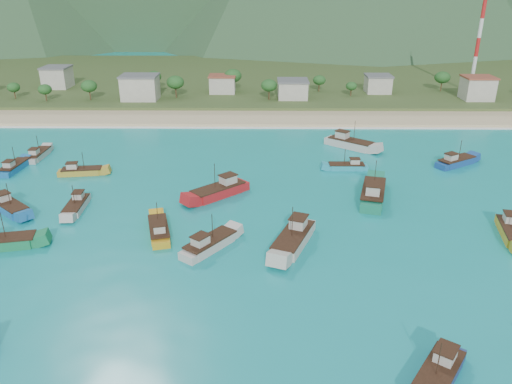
{
  "coord_description": "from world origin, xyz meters",
  "views": [
    {
      "loc": [
        7.22,
        -61.81,
        37.21
      ],
      "look_at": [
        6.34,
        18.0,
        3.0
      ],
      "focal_mm": 35.0,
      "sensor_mm": 36.0,
      "label": 1
    }
  ],
  "objects_px": {
    "radio_tower": "(479,38)",
    "boat_23": "(209,245)",
    "boat_5": "(350,144)",
    "boat_26": "(456,162)",
    "boat_19": "(347,167)",
    "boat_2": "(294,239)",
    "boat_13": "(511,232)",
    "boat_20": "(38,155)",
    "boat_28": "(81,172)",
    "boat_1": "(77,206)",
    "boat_15": "(437,377)",
    "boat_27": "(373,194)",
    "boat_30": "(14,168)",
    "boat_12": "(1,243)",
    "boat_4": "(10,208)",
    "boat_11": "(219,191)",
    "boat_0": "(159,231)"
  },
  "relations": [
    {
      "from": "radio_tower",
      "to": "boat_23",
      "type": "xyz_separation_m",
      "value": [
        -78.51,
        -104.7,
        -18.82
      ]
    },
    {
      "from": "boat_5",
      "to": "boat_26",
      "type": "relative_size",
      "value": 1.15
    },
    {
      "from": "boat_23",
      "to": "boat_26",
      "type": "distance_m",
      "value": 61.99
    },
    {
      "from": "radio_tower",
      "to": "boat_19",
      "type": "distance_m",
      "value": 90.08
    },
    {
      "from": "boat_2",
      "to": "boat_13",
      "type": "relative_size",
      "value": 1.18
    },
    {
      "from": "boat_20",
      "to": "boat_28",
      "type": "distance_m",
      "value": 16.77
    },
    {
      "from": "boat_13",
      "to": "boat_28",
      "type": "relative_size",
      "value": 1.15
    },
    {
      "from": "boat_1",
      "to": "boat_15",
      "type": "distance_m",
      "value": 64.13
    },
    {
      "from": "boat_5",
      "to": "boat_27",
      "type": "relative_size",
      "value": 0.86
    },
    {
      "from": "boat_2",
      "to": "boat_1",
      "type": "bearing_deg",
      "value": 3.1
    },
    {
      "from": "boat_13",
      "to": "boat_30",
      "type": "relative_size",
      "value": 1.15
    },
    {
      "from": "boat_12",
      "to": "boat_19",
      "type": "height_order",
      "value": "boat_12"
    },
    {
      "from": "boat_4",
      "to": "boat_12",
      "type": "height_order",
      "value": "boat_12"
    },
    {
      "from": "radio_tower",
      "to": "boat_11",
      "type": "xyz_separation_m",
      "value": [
        -78.61,
        -84.8,
        -18.63
      ]
    },
    {
      "from": "boat_11",
      "to": "boat_5",
      "type": "bearing_deg",
      "value": -87.34
    },
    {
      "from": "boat_28",
      "to": "boat_30",
      "type": "xyz_separation_m",
      "value": [
        -14.9,
        2.27,
        0.02
      ]
    },
    {
      "from": "boat_5",
      "to": "boat_28",
      "type": "xyz_separation_m",
      "value": [
        -58.31,
        -18.56,
        -0.34
      ]
    },
    {
      "from": "boat_11",
      "to": "boat_12",
      "type": "height_order",
      "value": "boat_11"
    },
    {
      "from": "boat_19",
      "to": "boat_28",
      "type": "xyz_separation_m",
      "value": [
        -55.31,
        -3.59,
        0.06
      ]
    },
    {
      "from": "boat_30",
      "to": "boat_23",
      "type": "bearing_deg",
      "value": -32.97
    },
    {
      "from": "boat_15",
      "to": "boat_20",
      "type": "relative_size",
      "value": 1.08
    },
    {
      "from": "boat_11",
      "to": "boat_27",
      "type": "xyz_separation_m",
      "value": [
        28.23,
        -1.36,
        0.12
      ]
    },
    {
      "from": "boat_4",
      "to": "boat_1",
      "type": "bearing_deg",
      "value": 135.61
    },
    {
      "from": "boat_11",
      "to": "boat_15",
      "type": "xyz_separation_m",
      "value": [
        25.44,
        -46.44,
        -0.2
      ]
    },
    {
      "from": "boat_0",
      "to": "boat_27",
      "type": "xyz_separation_m",
      "value": [
        36.52,
        14.08,
        0.37
      ]
    },
    {
      "from": "boat_15",
      "to": "boat_26",
      "type": "relative_size",
      "value": 0.97
    },
    {
      "from": "boat_5",
      "to": "boat_13",
      "type": "relative_size",
      "value": 1.1
    },
    {
      "from": "boat_19",
      "to": "boat_30",
      "type": "bearing_deg",
      "value": 90.94
    },
    {
      "from": "boat_12",
      "to": "boat_20",
      "type": "distance_m",
      "value": 42.36
    },
    {
      "from": "boat_1",
      "to": "boat_27",
      "type": "height_order",
      "value": "boat_27"
    },
    {
      "from": "boat_23",
      "to": "boat_30",
      "type": "height_order",
      "value": "boat_23"
    },
    {
      "from": "boat_1",
      "to": "boat_20",
      "type": "distance_m",
      "value": 32.61
    },
    {
      "from": "boat_13",
      "to": "boat_11",
      "type": "bearing_deg",
      "value": -5.79
    },
    {
      "from": "boat_30",
      "to": "boat_0",
      "type": "bearing_deg",
      "value": -34.74
    },
    {
      "from": "boat_2",
      "to": "radio_tower",
      "type": "bearing_deg",
      "value": -101.2
    },
    {
      "from": "boat_0",
      "to": "boat_13",
      "type": "xyz_separation_m",
      "value": [
        55.32,
        0.09,
        0.07
      ]
    },
    {
      "from": "boat_4",
      "to": "boat_30",
      "type": "height_order",
      "value": "boat_4"
    },
    {
      "from": "boat_5",
      "to": "boat_27",
      "type": "xyz_separation_m",
      "value": [
        -0.74,
        -30.54,
        0.09
      ]
    },
    {
      "from": "boat_26",
      "to": "boat_20",
      "type": "bearing_deg",
      "value": -124.71
    },
    {
      "from": "boat_12",
      "to": "boat_26",
      "type": "relative_size",
      "value": 1.09
    },
    {
      "from": "boat_23",
      "to": "boat_26",
      "type": "relative_size",
      "value": 0.97
    },
    {
      "from": "boat_0",
      "to": "boat_30",
      "type": "distance_m",
      "value": 45.77
    },
    {
      "from": "radio_tower",
      "to": "boat_23",
      "type": "distance_m",
      "value": 132.21
    },
    {
      "from": "boat_5",
      "to": "boat_23",
      "type": "xyz_separation_m",
      "value": [
        -28.87,
        -49.07,
        -0.22
      ]
    },
    {
      "from": "boat_0",
      "to": "boat_26",
      "type": "height_order",
      "value": "boat_26"
    },
    {
      "from": "boat_13",
      "to": "boat_4",
      "type": "bearing_deg",
      "value": 6.62
    },
    {
      "from": "boat_20",
      "to": "radio_tower",
      "type": "bearing_deg",
      "value": 28.07
    },
    {
      "from": "boat_2",
      "to": "boat_12",
      "type": "height_order",
      "value": "boat_2"
    },
    {
      "from": "boat_23",
      "to": "boat_0",
      "type": "bearing_deg",
      "value": -171.06
    },
    {
      "from": "boat_13",
      "to": "boat_15",
      "type": "bearing_deg",
      "value": 67.51
    }
  ]
}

